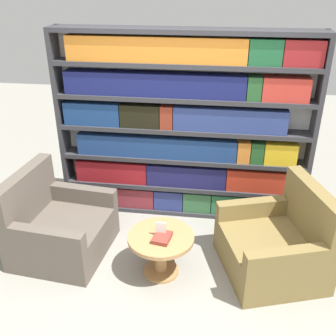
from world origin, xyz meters
name	(u,v)px	position (x,y,z in m)	size (l,w,h in m)	color
ground_plane	(165,294)	(0.00, 0.00, 0.00)	(14.00, 14.00, 0.00)	gray
bookshelf	(183,129)	(0.00, 1.47, 1.09)	(2.90, 0.30, 2.19)	silver
armchair_left	(58,228)	(-1.21, 0.49, 0.29)	(0.98, 1.03, 0.91)	brown
armchair_right	(277,245)	(1.04, 0.51, 0.29)	(1.14, 1.17, 0.91)	olive
coffee_table	(161,246)	(-0.08, 0.29, 0.32)	(0.64, 0.64, 0.45)	#AD7F4C
table_sign	(161,230)	(-0.08, 0.29, 0.51)	(0.10, 0.06, 0.15)	black
stray_book	(162,238)	(-0.06, 0.24, 0.47)	(0.19, 0.23, 0.04)	brown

